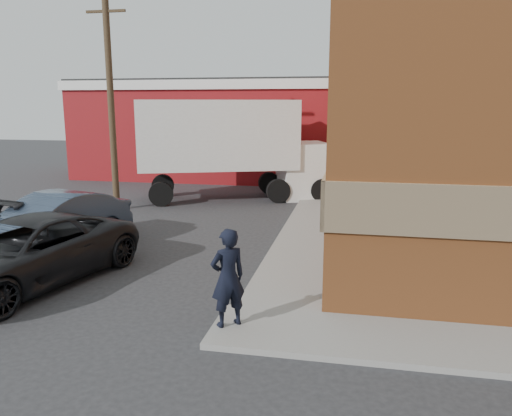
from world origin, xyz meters
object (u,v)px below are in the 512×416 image
at_px(warehouse, 222,128).
at_px(utility_pole, 110,91).
at_px(suv_a, 25,253).
at_px(box_truck, 237,143).
at_px(sedan, 52,222).
at_px(man, 228,278).

distance_m(warehouse, utility_pole, 11.27).
xyz_separation_m(warehouse, utility_pole, (-1.50, -11.00, 1.93)).
distance_m(suv_a, box_truck, 12.13).
relative_size(warehouse, box_truck, 1.75).
bearing_deg(utility_pole, suv_a, -77.05).
height_order(sedan, box_truck, box_truck).
xyz_separation_m(warehouse, suv_a, (0.45, -19.50, -2.01)).
height_order(suv_a, box_truck, box_truck).
distance_m(utility_pole, suv_a, 9.57).
relative_size(warehouse, man, 8.62).
height_order(man, suv_a, man).
xyz_separation_m(utility_pole, sedan, (0.83, -5.68, -3.92)).
xyz_separation_m(utility_pole, man, (7.30, -9.96, -3.68)).
bearing_deg(warehouse, sedan, -92.31).
xyz_separation_m(suv_a, box_truck, (2.36, 11.77, 1.75)).
bearing_deg(sedan, box_truck, 85.11).
height_order(utility_pole, suv_a, utility_pole).
distance_m(warehouse, suv_a, 19.61).
xyz_separation_m(sedan, box_truck, (3.48, 8.95, 1.73)).
bearing_deg(suv_a, box_truck, 92.41).
relative_size(warehouse, utility_pole, 1.81).
distance_m(warehouse, man, 21.82).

